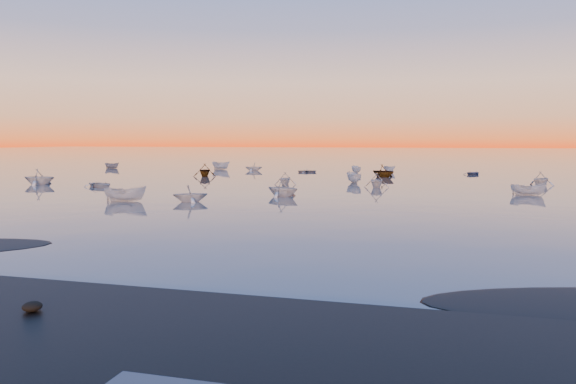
% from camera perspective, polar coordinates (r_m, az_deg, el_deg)
% --- Properties ---
extents(ground, '(600.00, 600.00, 0.00)m').
position_cam_1_polar(ground, '(123.23, 8.28, 2.59)').
color(ground, '#625851').
rests_on(ground, ground).
extents(mud_lobes, '(140.00, 6.00, 0.07)m').
position_cam_1_polar(mud_lobes, '(26.90, -20.69, -7.37)').
color(mud_lobes, black).
rests_on(mud_lobes, ground).
extents(moored_fleet, '(124.00, 58.00, 1.20)m').
position_cam_1_polar(moored_fleet, '(76.93, 3.80, 1.02)').
color(moored_fleet, silver).
rests_on(moored_fleet, ground).
extents(boat_near_left, '(3.66, 4.50, 1.05)m').
position_cam_1_polar(boat_near_left, '(72.43, -18.49, 0.49)').
color(boat_near_left, silver).
rests_on(boat_near_left, ground).
extents(boat_near_center, '(2.68, 4.38, 1.41)m').
position_cam_1_polar(boat_near_center, '(54.99, -16.18, -0.90)').
color(boat_near_center, silver).
rests_on(boat_near_center, ground).
extents(boat_near_right, '(4.02, 2.12, 1.35)m').
position_cam_1_polar(boat_near_right, '(68.91, 8.99, 0.46)').
color(boat_near_right, silver).
rests_on(boat_near_right, ground).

